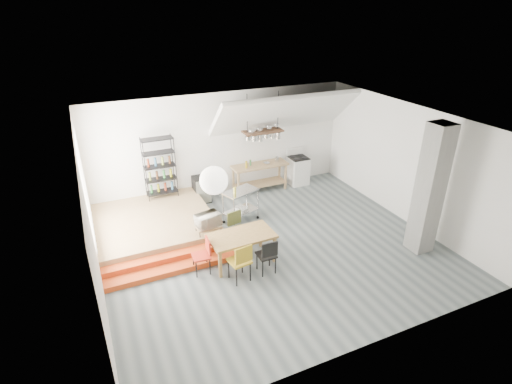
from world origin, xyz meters
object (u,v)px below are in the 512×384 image
rolling_cart (241,202)px  mini_fridge (201,189)px  dining_table (241,238)px  stove (298,170)px

rolling_cart → mini_fridge: (-0.63, 1.63, -0.20)m
rolling_cart → mini_fridge: 1.76m
dining_table → rolling_cart: 1.90m
dining_table → rolling_cart: (0.71, 1.77, -0.03)m
stove → mini_fridge: stove is taller
dining_table → mini_fridge: mini_fridge is taller
stove → dining_table: 4.78m
dining_table → rolling_cart: rolling_cart is taller
dining_table → mini_fridge: bearing=86.8°
rolling_cart → mini_fridge: bearing=91.6°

